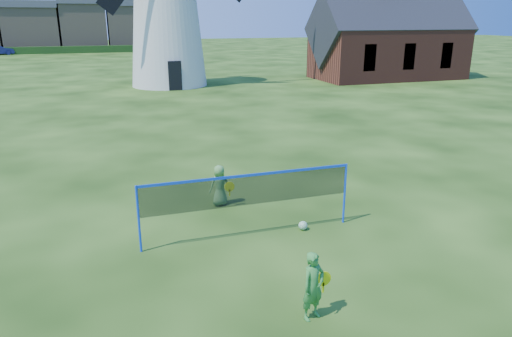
{
  "coord_description": "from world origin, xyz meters",
  "views": [
    {
      "loc": [
        -3.17,
        -9.69,
        4.94
      ],
      "look_at": [
        0.2,
        0.5,
        1.5
      ],
      "focal_mm": 33.09,
      "sensor_mm": 36.0,
      "label": 1
    }
  ],
  "objects": [
    {
      "name": "windmill",
      "position": [
        1.97,
        26.85,
        5.91
      ],
      "size": [
        11.56,
        5.62,
        16.62
      ],
      "color": "white",
      "rests_on": "ground"
    },
    {
      "name": "badminton_net",
      "position": [
        -0.14,
        0.01,
        1.14
      ],
      "size": [
        5.05,
        0.05,
        1.55
      ],
      "color": "blue",
      "rests_on": "ground"
    },
    {
      "name": "player_girl",
      "position": [
        -0.06,
        -3.37,
        0.62
      ],
      "size": [
        0.68,
        0.43,
        1.23
      ],
      "rotation": [
        0.0,
        0.0,
        0.34
      ],
      "color": "#368837",
      "rests_on": "ground"
    },
    {
      "name": "ground",
      "position": [
        0.0,
        0.0,
        0.0
      ],
      "size": [
        220.0,
        220.0,
        0.0
      ],
      "primitive_type": "plane",
      "color": "black",
      "rests_on": "ground"
    },
    {
      "name": "play_ball",
      "position": [
        1.22,
        -0.07,
        0.11
      ],
      "size": [
        0.22,
        0.22,
        0.22
      ],
      "primitive_type": "sphere",
      "color": "green",
      "rests_on": "ground"
    },
    {
      "name": "player_boy",
      "position": [
        -0.31,
        2.13,
        0.57
      ],
      "size": [
        0.65,
        0.44,
        1.14
      ],
      "rotation": [
        0.0,
        0.0,
        3.24
      ],
      "color": "#589748",
      "rests_on": "ground"
    },
    {
      "name": "chapel",
      "position": [
        20.23,
        25.62,
        3.03
      ],
      "size": [
        12.75,
        6.18,
        10.78
      ],
      "color": "brown",
      "rests_on": "ground"
    }
  ]
}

